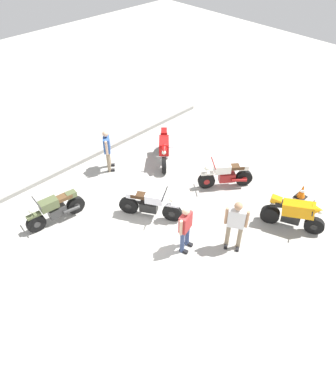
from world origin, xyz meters
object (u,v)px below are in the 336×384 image
(motorcycle_cream_vintage, at_px, (226,175))
(motorcycle_orange_sportbike, at_px, (294,213))
(motorcycle_red_sportbike, at_px, (164,149))
(person_in_white_shirt, at_px, (236,222))
(motorcycle_olive_vintage, at_px, (56,210))
(traffic_cone, at_px, (302,191))
(motorcycle_silver_cruiser, at_px, (150,204))
(person_in_red_shirt, at_px, (185,226))
(person_in_blue_shirt, at_px, (107,148))

(motorcycle_cream_vintage, distance_m, motorcycle_orange_sportbike, 2.73)
(motorcycle_red_sportbike, height_order, person_in_white_shirt, person_in_white_shirt)
(motorcycle_olive_vintage, xyz_separation_m, traffic_cone, (6.64, -4.82, -0.23))
(motorcycle_red_sportbike, height_order, motorcycle_olive_vintage, motorcycle_red_sportbike)
(motorcycle_silver_cruiser, bearing_deg, person_in_white_shirt, -13.30)
(person_in_white_shirt, bearing_deg, motorcycle_olive_vintage, -86.76)
(motorcycle_olive_vintage, distance_m, person_in_white_shirt, 5.59)
(motorcycle_orange_sportbike, bearing_deg, motorcycle_olive_vintage, -160.65)
(motorcycle_olive_vintage, relative_size, person_in_red_shirt, 1.21)
(person_in_blue_shirt, relative_size, traffic_cone, 3.10)
(motorcycle_red_sportbike, distance_m, person_in_blue_shirt, 2.14)
(motorcycle_red_sportbike, height_order, traffic_cone, motorcycle_red_sportbike)
(traffic_cone, bearing_deg, person_in_blue_shirt, 122.62)
(motorcycle_silver_cruiser, relative_size, person_in_white_shirt, 1.04)
(motorcycle_cream_vintage, bearing_deg, motorcycle_olive_vintage, 10.61)
(motorcycle_olive_vintage, height_order, person_in_white_shirt, person_in_white_shirt)
(motorcycle_cream_vintage, relative_size, motorcycle_olive_vintage, 0.84)
(person_in_white_shirt, distance_m, traffic_cone, 3.54)
(person_in_blue_shirt, distance_m, person_in_red_shirt, 4.74)
(motorcycle_olive_vintage, xyz_separation_m, person_in_white_shirt, (3.19, -4.56, 0.52))
(person_in_white_shirt, distance_m, person_in_red_shirt, 1.43)
(person_in_red_shirt, bearing_deg, person_in_white_shirt, 32.08)
(motorcycle_red_sportbike, xyz_separation_m, motorcycle_cream_vintage, (0.54, -2.58, -0.11))
(motorcycle_silver_cruiser, bearing_deg, motorcycle_cream_vintage, 44.26)
(motorcycle_cream_vintage, distance_m, motorcycle_silver_cruiser, 3.03)
(motorcycle_olive_vintage, xyz_separation_m, person_in_red_shirt, (2.11, -3.61, 0.42))
(motorcycle_red_sportbike, xyz_separation_m, person_in_white_shirt, (-1.49, -4.54, 0.42))
(person_in_red_shirt, bearing_deg, motorcycle_silver_cruiser, 158.32)
(motorcycle_red_sportbike, relative_size, person_in_red_shirt, 0.96)
(motorcycle_cream_vintage, bearing_deg, motorcycle_orange_sportbike, 125.66)
(motorcycle_cream_vintage, relative_size, traffic_cone, 3.12)
(person_in_red_shirt, height_order, traffic_cone, person_in_red_shirt)
(motorcycle_red_sportbike, height_order, person_in_red_shirt, person_in_red_shirt)
(motorcycle_silver_cruiser, xyz_separation_m, person_in_red_shirt, (-0.16, -1.71, 0.39))
(motorcycle_olive_vintage, relative_size, traffic_cone, 3.69)
(person_in_red_shirt, relative_size, traffic_cone, 3.04)
(motorcycle_olive_vintage, relative_size, person_in_white_shirt, 1.12)
(motorcycle_orange_sportbike, distance_m, motorcycle_silver_cruiser, 4.48)
(motorcycle_olive_vintage, height_order, person_in_blue_shirt, person_in_blue_shirt)
(motorcycle_red_sportbike, relative_size, person_in_blue_shirt, 0.94)
(motorcycle_silver_cruiser, xyz_separation_m, person_in_blue_shirt, (0.60, 2.97, 0.41))
(motorcycle_orange_sportbike, bearing_deg, motorcycle_red_sportbike, 160.45)
(motorcycle_silver_cruiser, relative_size, person_in_red_shirt, 1.14)
(motorcycle_orange_sportbike, bearing_deg, person_in_red_shirt, -144.23)
(person_in_red_shirt, bearing_deg, motorcycle_cream_vintage, 91.50)
(motorcycle_red_sportbike, height_order, motorcycle_silver_cruiser, motorcycle_red_sportbike)
(motorcycle_red_sportbike, xyz_separation_m, motorcycle_olive_vintage, (-4.68, 0.02, -0.11))
(motorcycle_olive_vintage, xyz_separation_m, motorcycle_silver_cruiser, (2.27, -1.90, 0.03))
(person_in_blue_shirt, distance_m, person_in_white_shirt, 5.64)
(motorcycle_olive_vintage, bearing_deg, motorcycle_orange_sportbike, 139.99)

